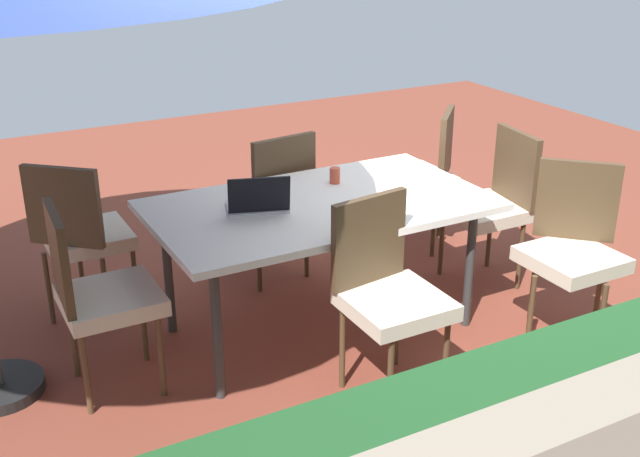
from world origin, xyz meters
name	(u,v)px	position (x,y,z in m)	size (l,w,h in m)	color
ground_plane	(320,329)	(0.00, 0.00, -0.01)	(10.00, 10.00, 0.02)	brown
dining_table	(320,211)	(0.00, 0.00, 0.72)	(1.82, 1.04, 0.77)	silver
chair_west	(493,200)	(-1.25, -0.04, 0.55)	(0.49, 0.48, 0.98)	beige
chair_south	(272,198)	(-0.05, -0.73, 0.55)	(0.48, 0.49, 0.98)	beige
chair_southeast	(81,231)	(1.13, -0.75, 0.55)	(0.58, 0.59, 0.98)	beige
chair_north	(387,288)	(-0.01, 0.67, 0.55)	(0.48, 0.49, 0.98)	beige
chair_east	(96,290)	(1.24, 0.03, 0.55)	(0.47, 0.46, 0.98)	beige
chair_southwest	(423,171)	(-1.20, -0.72, 0.55)	(0.59, 0.59, 0.98)	beige
chair_northwest	(573,244)	(-1.18, 0.71, 0.55)	(0.59, 0.59, 0.98)	beige
laptop	(258,203)	(0.35, -0.04, 0.82)	(0.38, 0.33, 0.21)	#B7B7BC
cup	(335,175)	(-0.22, -0.23, 0.82)	(0.06, 0.06, 0.09)	#CC4C33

